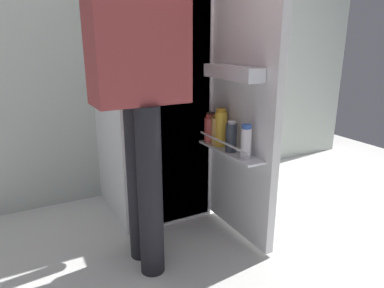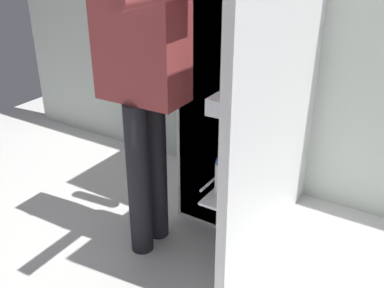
# 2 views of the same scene
# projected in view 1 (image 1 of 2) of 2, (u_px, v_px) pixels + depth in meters

# --- Properties ---
(ground_plane) EXTENTS (5.41, 5.41, 0.00)m
(ground_plane) POSITION_uv_depth(u_px,v_px,m) (189.00, 243.00, 2.03)
(ground_plane) COLOR silver
(kitchen_wall) EXTENTS (4.40, 0.10, 2.65)m
(kitchen_wall) POSITION_uv_depth(u_px,v_px,m) (127.00, 12.00, 2.44)
(kitchen_wall) COLOR beige
(kitchen_wall) RESTS_ON ground_plane
(refrigerator) EXTENTS (0.63, 1.22, 1.78)m
(refrigerator) POSITION_uv_depth(u_px,v_px,m) (155.00, 80.00, 2.22)
(refrigerator) COLOR white
(refrigerator) RESTS_ON ground_plane
(person) EXTENTS (0.55, 0.75, 1.71)m
(person) POSITION_uv_depth(u_px,v_px,m) (141.00, 63.00, 1.57)
(person) COLOR black
(person) RESTS_ON ground_plane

